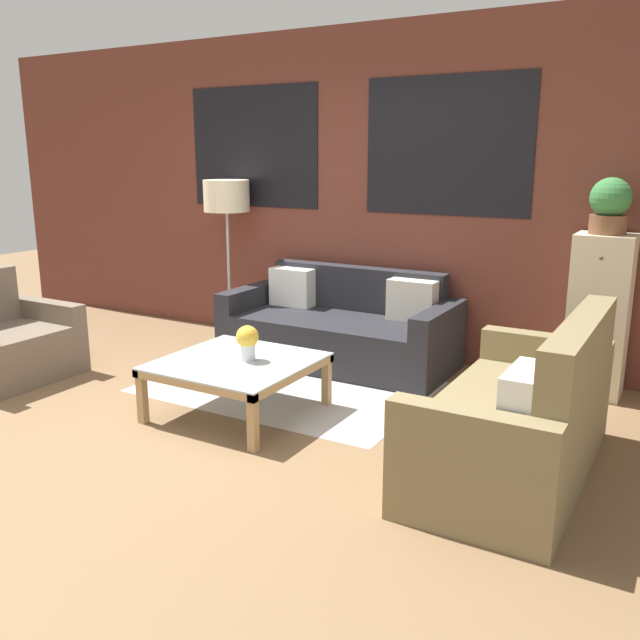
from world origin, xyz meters
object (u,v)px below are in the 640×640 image
at_px(armchair_corner, 4,344).
at_px(floor_lamp, 227,201).
at_px(coffee_table, 237,367).
at_px(potted_plant, 610,205).
at_px(settee_vintage, 521,422).
at_px(flower_vase, 247,341).
at_px(drawer_cabinet, 599,316).
at_px(couch_dark, 341,330).

relative_size(armchair_corner, floor_lamp, 0.62).
bearing_deg(coffee_table, potted_plant, 38.84).
xyz_separation_m(settee_vintage, flower_vase, (-1.83, -0.01, 0.21)).
relative_size(settee_vintage, potted_plant, 4.21).
xyz_separation_m(floor_lamp, potted_plant, (3.33, 0.04, 0.08)).
height_order(coffee_table, potted_plant, potted_plant).
distance_m(settee_vintage, drawer_cabinet, 1.64).
relative_size(armchair_corner, potted_plant, 2.36).
relative_size(coffee_table, flower_vase, 4.01).
bearing_deg(settee_vintage, potted_plant, 84.86).
relative_size(settee_vintage, coffee_table, 1.71).
bearing_deg(potted_plant, couch_dark, -173.33).
bearing_deg(drawer_cabinet, coffee_table, -141.16).
relative_size(drawer_cabinet, flower_vase, 4.92).
xyz_separation_m(coffee_table, potted_plant, (2.04, 1.65, 1.06)).
bearing_deg(drawer_cabinet, settee_vintage, -95.14).
height_order(couch_dark, potted_plant, potted_plant).
bearing_deg(floor_lamp, potted_plant, 0.69).
bearing_deg(coffee_table, couch_dark, 88.32).
distance_m(couch_dark, coffee_table, 1.41).
height_order(drawer_cabinet, potted_plant, potted_plant).
bearing_deg(armchair_corner, potted_plant, 25.38).
height_order(couch_dark, settee_vintage, settee_vintage).
distance_m(settee_vintage, floor_lamp, 3.69).
bearing_deg(couch_dark, floor_lamp, 171.66).
distance_m(floor_lamp, drawer_cabinet, 3.40).
height_order(settee_vintage, coffee_table, settee_vintage).
height_order(couch_dark, drawer_cabinet, drawer_cabinet).
xyz_separation_m(floor_lamp, drawer_cabinet, (3.33, 0.04, -0.71)).
relative_size(couch_dark, settee_vintage, 1.17).
xyz_separation_m(settee_vintage, drawer_cabinet, (0.14, 1.60, 0.29)).
bearing_deg(flower_vase, armchair_corner, -170.94).
height_order(settee_vintage, flower_vase, settee_vintage).
relative_size(couch_dark, flower_vase, 8.04).
bearing_deg(coffee_table, armchair_corner, -171.64).
distance_m(coffee_table, flower_vase, 0.21).
xyz_separation_m(drawer_cabinet, flower_vase, (-1.98, -1.61, -0.07)).
xyz_separation_m(floor_lamp, flower_vase, (1.35, -1.57, -0.79)).
bearing_deg(settee_vintage, armchair_corner, -175.03).
height_order(couch_dark, flower_vase, couch_dark).
bearing_deg(floor_lamp, drawer_cabinet, 0.69).
bearing_deg(armchair_corner, settee_vintage, 4.97).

